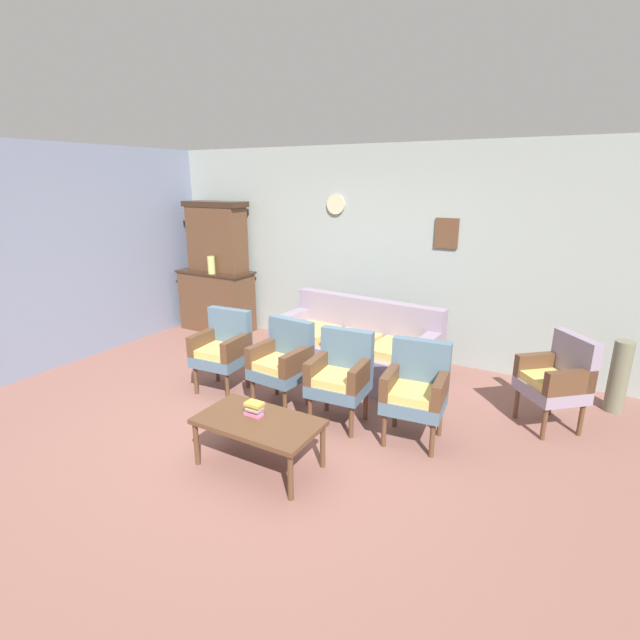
{
  "coord_description": "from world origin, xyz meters",
  "views": [
    {
      "loc": [
        2.39,
        -3.11,
        2.27
      ],
      "look_at": [
        0.05,
        1.01,
        0.85
      ],
      "focal_mm": 26.37,
      "sensor_mm": 36.0,
      "label": 1
    }
  ],
  "objects": [
    {
      "name": "vase_on_cabinet",
      "position": [
        -2.39,
        2.06,
        1.06
      ],
      "size": [
        0.11,
        0.11,
        0.26
      ],
      "primitive_type": "cylinder",
      "color": "#BAC36A",
      "rests_on": "side_cabinet"
    },
    {
      "name": "armchair_near_couch_end",
      "position": [
        -0.94,
        0.59,
        0.5
      ],
      "size": [
        0.56,
        0.53,
        0.9
      ],
      "color": "slate",
      "rests_on": "ground"
    },
    {
      "name": "ground_plane",
      "position": [
        0.0,
        0.0,
        0.0
      ],
      "size": [
        7.68,
        7.68,
        0.0
      ],
      "primitive_type": "plane",
      "color": "#84564C"
    },
    {
      "name": "armchair_row_middle",
      "position": [
        1.25,
        0.63,
        0.5
      ],
      "size": [
        0.57,
        0.54,
        0.9
      ],
      "color": "slate",
      "rests_on": "ground"
    },
    {
      "name": "armchair_by_doorway",
      "position": [
        0.52,
        0.58,
        0.5
      ],
      "size": [
        0.55,
        0.53,
        0.9
      ],
      "color": "slate",
      "rests_on": "ground"
    },
    {
      "name": "wingback_chair_by_fireplace",
      "position": [
        2.32,
        1.5,
        0.5
      ],
      "size": [
        0.71,
        0.71,
        0.9
      ],
      "color": "gray",
      "rests_on": "ground"
    },
    {
      "name": "floral_couch",
      "position": [
        0.17,
        1.66,
        0.33
      ],
      "size": [
        1.99,
        0.95,
        0.9
      ],
      "color": "gray",
      "rests_on": "ground"
    },
    {
      "name": "wall_left_side",
      "position": [
        -3.23,
        0.0,
        1.35
      ],
      "size": [
        0.06,
        5.2,
        2.7
      ],
      "primitive_type": "cube",
      "color": "slate",
      "rests_on": "ground"
    },
    {
      "name": "coffee_table",
      "position": [
        0.29,
        -0.41,
        0.38
      ],
      "size": [
        1.0,
        0.56,
        0.42
      ],
      "color": "brown",
      "rests_on": "ground"
    },
    {
      "name": "floor_vase_by_wall",
      "position": [
        2.85,
        2.15,
        0.37
      ],
      "size": [
        0.18,
        0.18,
        0.75
      ],
      "primitive_type": "cylinder",
      "color": "#6B6B54",
      "rests_on": "ground"
    },
    {
      "name": "side_cabinet",
      "position": [
        -2.49,
        2.25,
        0.47
      ],
      "size": [
        1.16,
        0.55,
        0.93
      ],
      "color": "brown",
      "rests_on": "ground"
    },
    {
      "name": "armchair_near_cabinet",
      "position": [
        -0.16,
        0.6,
        0.5
      ],
      "size": [
        0.56,
        0.53,
        0.9
      ],
      "color": "slate",
      "rests_on": "ground"
    },
    {
      "name": "book_stack_on_table",
      "position": [
        0.21,
        -0.36,
        0.48
      ],
      "size": [
        0.15,
        0.11,
        0.11
      ],
      "color": "pink",
      "rests_on": "coffee_table"
    },
    {
      "name": "cabinet_upper_hutch",
      "position": [
        -2.49,
        2.33,
        1.45
      ],
      "size": [
        0.99,
        0.38,
        1.03
      ],
      "color": "brown",
      "rests_on": "side_cabinet"
    },
    {
      "name": "wall_back_with_decor",
      "position": [
        0.0,
        2.63,
        1.35
      ],
      "size": [
        6.4,
        0.09,
        2.7
      ],
      "color": "#939E99",
      "rests_on": "ground"
    }
  ]
}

